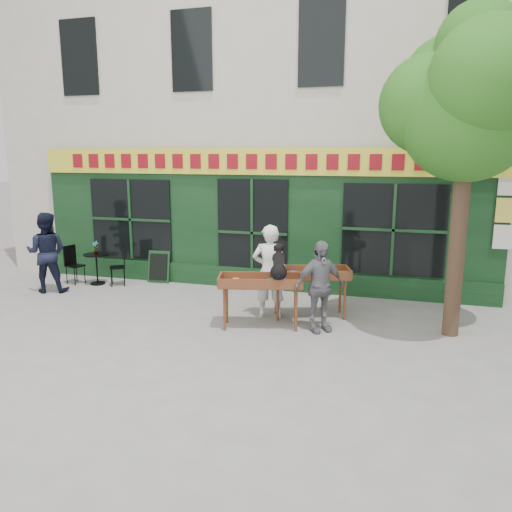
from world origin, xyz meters
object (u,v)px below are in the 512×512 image
(book_cart_center, at_px, (261,284))
(book_cart_right, at_px, (310,276))
(man_left, at_px, (47,252))
(woman, at_px, (270,271))
(bistro_table, at_px, (96,263))
(man_right, at_px, (319,286))
(dog, at_px, (279,261))

(book_cart_center, height_order, book_cart_right, same)
(book_cart_center, xyz_separation_m, man_left, (-5.43, 0.97, 0.11))
(woman, distance_m, man_left, 5.44)
(book_cart_center, relative_size, bistro_table, 2.11)
(book_cart_right, relative_size, man_left, 0.87)
(book_cart_center, distance_m, woman, 0.66)
(woman, bearing_deg, man_left, -17.22)
(man_right, height_order, man_left, man_left)
(woman, bearing_deg, bistro_table, -28.32)
(woman, distance_m, bistro_table, 4.90)
(dog, xyz_separation_m, man_left, (-5.78, 1.02, -0.36))
(woman, relative_size, man_right, 1.10)
(book_cart_right, bearing_deg, woman, 176.53)
(book_cart_center, height_order, woman, woman)
(dog, xyz_separation_m, bistro_table, (-5.08, 1.92, -0.75))
(dog, bearing_deg, woman, 102.75)
(woman, bearing_deg, book_cart_right, -178.86)
(bistro_table, height_order, man_left, man_left)
(dog, bearing_deg, bistro_table, 145.44)
(dog, height_order, bistro_table, dog)
(dog, bearing_deg, book_cart_center, 158.05)
(dog, distance_m, book_cart_right, 1.10)
(man_left, bearing_deg, woman, 156.50)
(bistro_table, bearing_deg, dog, -20.74)
(book_cart_right, distance_m, man_right, 0.81)
(man_left, bearing_deg, dog, 149.87)
(book_cart_center, height_order, bistro_table, book_cart_center)
(book_cart_right, bearing_deg, book_cart_center, -150.34)
(man_right, bearing_deg, book_cart_right, 73.37)
(book_cart_center, bearing_deg, man_right, -8.20)
(dog, relative_size, man_right, 0.36)
(dog, distance_m, man_left, 5.88)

